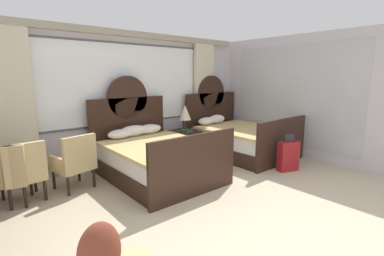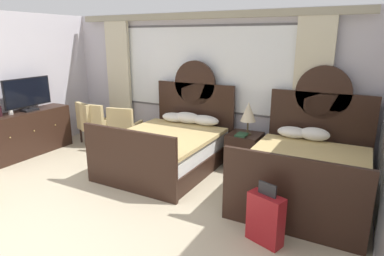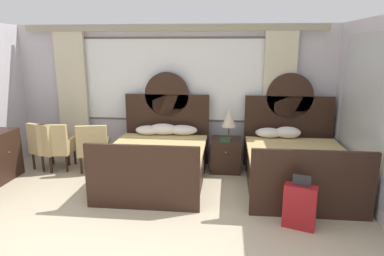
{
  "view_description": "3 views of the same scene",
  "coord_description": "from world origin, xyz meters",
  "px_view_note": "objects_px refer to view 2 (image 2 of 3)",
  "views": [
    {
      "loc": [
        -2.7,
        -1.46,
        1.82
      ],
      "look_at": [
        0.69,
        2.56,
        0.82
      ],
      "focal_mm": 25.97,
      "sensor_mm": 36.0,
      "label": 1
    },
    {
      "loc": [
        2.84,
        -1.94,
        2.23
      ],
      "look_at": [
        0.56,
        2.28,
        0.9
      ],
      "focal_mm": 30.54,
      "sensor_mm": 36.0,
      "label": 2
    },
    {
      "loc": [
        1.08,
        -2.85,
        2.29
      ],
      "look_at": [
        0.48,
        2.75,
        0.93
      ],
      "focal_mm": 31.87,
      "sensor_mm": 36.0,
      "label": 3
    }
  ],
  "objects_px": {
    "nightstand_between_beds": "(244,151)",
    "armchair_by_window_centre": "(97,123)",
    "bed_near_window": "(169,147)",
    "table_lamp_on_nightstand": "(248,112)",
    "dresser_minibar": "(27,133)",
    "bed_near_mirror": "(306,172)",
    "tv_flatscreen": "(28,94)",
    "cup_on_dresser": "(11,112)",
    "armchair_by_window_right": "(91,122)",
    "armchair_by_window_left": "(124,127)",
    "bottle_wine_dark": "(0,111)",
    "book_on_nightstand": "(242,135)",
    "suitcase_on_floor": "(265,219)"
  },
  "relations": [
    {
      "from": "bottle_wine_dark",
      "to": "book_on_nightstand",
      "type": "bearing_deg",
      "value": 23.41
    },
    {
      "from": "bed_near_mirror",
      "to": "armchair_by_window_right",
      "type": "relative_size",
      "value": 2.35
    },
    {
      "from": "bed_near_window",
      "to": "armchair_by_window_left",
      "type": "relative_size",
      "value": 2.35
    },
    {
      "from": "book_on_nightstand",
      "to": "bottle_wine_dark",
      "type": "distance_m",
      "value": 4.33
    },
    {
      "from": "suitcase_on_floor",
      "to": "bed_near_mirror",
      "type": "bearing_deg",
      "value": 81.83
    },
    {
      "from": "tv_flatscreen",
      "to": "bottle_wine_dark",
      "type": "xyz_separation_m",
      "value": [
        -0.06,
        -0.55,
        -0.23
      ]
    },
    {
      "from": "bottle_wine_dark",
      "to": "tv_flatscreen",
      "type": "bearing_deg",
      "value": 83.98
    },
    {
      "from": "nightstand_between_beds",
      "to": "book_on_nightstand",
      "type": "relative_size",
      "value": 2.35
    },
    {
      "from": "cup_on_dresser",
      "to": "armchair_by_window_right",
      "type": "relative_size",
      "value": 0.12
    },
    {
      "from": "bottle_wine_dark",
      "to": "armchair_by_window_centre",
      "type": "distance_m",
      "value": 1.8
    },
    {
      "from": "dresser_minibar",
      "to": "bed_near_window",
      "type": "bearing_deg",
      "value": 15.3
    },
    {
      "from": "nightstand_between_beds",
      "to": "tv_flatscreen",
      "type": "bearing_deg",
      "value": -161.99
    },
    {
      "from": "table_lamp_on_nightstand",
      "to": "tv_flatscreen",
      "type": "xyz_separation_m",
      "value": [
        -3.97,
        -1.28,
        0.18
      ]
    },
    {
      "from": "nightstand_between_beds",
      "to": "tv_flatscreen",
      "type": "height_order",
      "value": "tv_flatscreen"
    },
    {
      "from": "dresser_minibar",
      "to": "suitcase_on_floor",
      "type": "distance_m",
      "value": 4.95
    },
    {
      "from": "bottle_wine_dark",
      "to": "armchair_by_window_right",
      "type": "distance_m",
      "value": 1.73
    },
    {
      "from": "tv_flatscreen",
      "to": "suitcase_on_floor",
      "type": "height_order",
      "value": "tv_flatscreen"
    },
    {
      "from": "bed_near_window",
      "to": "book_on_nightstand",
      "type": "relative_size",
      "value": 8.17
    },
    {
      "from": "nightstand_between_beds",
      "to": "armchair_by_window_centre",
      "type": "height_order",
      "value": "armchair_by_window_centre"
    },
    {
      "from": "nightstand_between_beds",
      "to": "armchair_by_window_right",
      "type": "bearing_deg",
      "value": -175.19
    },
    {
      "from": "book_on_nightstand",
      "to": "tv_flatscreen",
      "type": "bearing_deg",
      "value": -163.39
    },
    {
      "from": "bed_near_mirror",
      "to": "table_lamp_on_nightstand",
      "type": "relative_size",
      "value": 3.74
    },
    {
      "from": "table_lamp_on_nightstand",
      "to": "armchair_by_window_left",
      "type": "relative_size",
      "value": 0.63
    },
    {
      "from": "tv_flatscreen",
      "to": "armchair_by_window_centre",
      "type": "relative_size",
      "value": 1.06
    },
    {
      "from": "nightstand_between_beds",
      "to": "bed_near_mirror",
      "type": "bearing_deg",
      "value": -29.12
    },
    {
      "from": "dresser_minibar",
      "to": "armchair_by_window_centre",
      "type": "relative_size",
      "value": 1.95
    },
    {
      "from": "suitcase_on_floor",
      "to": "armchair_by_window_right",
      "type": "bearing_deg",
      "value": 158.3
    },
    {
      "from": "bed_near_mirror",
      "to": "cup_on_dresser",
      "type": "height_order",
      "value": "bed_near_mirror"
    },
    {
      "from": "bed_near_mirror",
      "to": "tv_flatscreen",
      "type": "distance_m",
      "value": 5.18
    },
    {
      "from": "dresser_minibar",
      "to": "nightstand_between_beds",
      "type": "bearing_deg",
      "value": 19.49
    },
    {
      "from": "bottle_wine_dark",
      "to": "bed_near_window",
      "type": "bearing_deg",
      "value": 22.92
    },
    {
      "from": "dresser_minibar",
      "to": "bottle_wine_dark",
      "type": "xyz_separation_m",
      "value": [
        -0.03,
        -0.43,
        0.53
      ]
    },
    {
      "from": "tv_flatscreen",
      "to": "cup_on_dresser",
      "type": "height_order",
      "value": "tv_flatscreen"
    },
    {
      "from": "bed_near_mirror",
      "to": "dresser_minibar",
      "type": "bearing_deg",
      "value": -171.62
    },
    {
      "from": "dresser_minibar",
      "to": "suitcase_on_floor",
      "type": "relative_size",
      "value": 2.43
    },
    {
      "from": "table_lamp_on_nightstand",
      "to": "tv_flatscreen",
      "type": "relative_size",
      "value": 0.59
    },
    {
      "from": "nightstand_between_beds",
      "to": "bottle_wine_dark",
      "type": "relative_size",
      "value": 2.32
    },
    {
      "from": "bed_near_window",
      "to": "table_lamp_on_nightstand",
      "type": "xyz_separation_m",
      "value": [
        1.21,
        0.64,
        0.63
      ]
    },
    {
      "from": "book_on_nightstand",
      "to": "suitcase_on_floor",
      "type": "distance_m",
      "value": 2.16
    },
    {
      "from": "book_on_nightstand",
      "to": "tv_flatscreen",
      "type": "distance_m",
      "value": 4.12
    },
    {
      "from": "bed_near_mirror",
      "to": "nightstand_between_beds",
      "type": "relative_size",
      "value": 3.48
    },
    {
      "from": "bed_near_window",
      "to": "table_lamp_on_nightstand",
      "type": "distance_m",
      "value": 1.5
    },
    {
      "from": "armchair_by_window_left",
      "to": "armchair_by_window_centre",
      "type": "relative_size",
      "value": 1.0
    },
    {
      "from": "tv_flatscreen",
      "to": "bed_near_window",
      "type": "bearing_deg",
      "value": 13.06
    },
    {
      "from": "nightstand_between_beds",
      "to": "armchair_by_window_centre",
      "type": "xyz_separation_m",
      "value": [
        -3.17,
        -0.29,
        0.17
      ]
    },
    {
      "from": "nightstand_between_beds",
      "to": "cup_on_dresser",
      "type": "height_order",
      "value": "cup_on_dresser"
    },
    {
      "from": "armchair_by_window_left",
      "to": "book_on_nightstand",
      "type": "bearing_deg",
      "value": 4.14
    },
    {
      "from": "bed_near_window",
      "to": "armchair_by_window_right",
      "type": "distance_m",
      "value": 2.24
    },
    {
      "from": "book_on_nightstand",
      "to": "bottle_wine_dark",
      "type": "relative_size",
      "value": 0.99
    },
    {
      "from": "nightstand_between_beds",
      "to": "dresser_minibar",
      "type": "height_order",
      "value": "dresser_minibar"
    }
  ]
}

